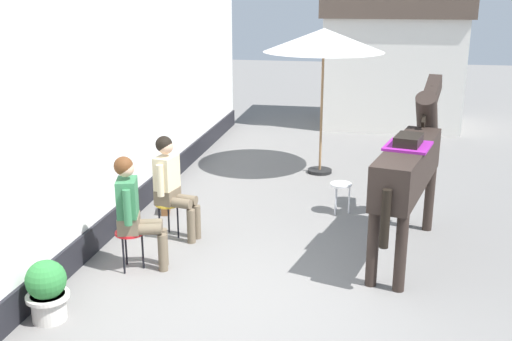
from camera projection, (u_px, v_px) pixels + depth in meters
name	position (u px, v px, depth m)	size (l,w,h in m)	color
ground_plane	(303.00, 204.00, 9.32)	(40.00, 40.00, 0.00)	slate
pub_facade_wall	(102.00, 120.00, 7.94)	(0.34, 14.00, 3.40)	white
distant_cottage	(392.00, 51.00, 14.51)	(3.40, 2.60, 3.50)	silver
seated_visitor_near	(134.00, 208.00, 6.92)	(0.61, 0.48, 1.39)	red
seated_visitor_far	(171.00, 182.00, 7.85)	(0.61, 0.48, 1.39)	gold
saddled_horse_center	(410.00, 164.00, 7.31)	(0.98, 2.95, 2.06)	#2D231E
flower_planter_middle	(47.00, 290.00, 5.94)	(0.43, 0.43, 0.64)	beige
cafe_parasol	(324.00, 41.00, 10.27)	(2.10, 2.10, 2.58)	black
spare_stool_white	(341.00, 187.00, 8.84)	(0.32, 0.32, 0.46)	white
satchel_bag	(166.00, 207.00, 8.92)	(0.28, 0.12, 0.20)	brown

